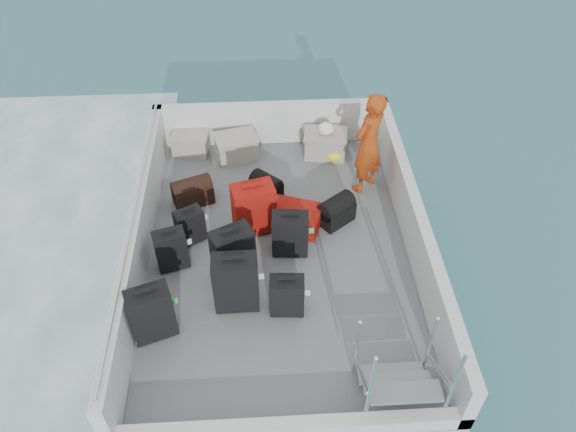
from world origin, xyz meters
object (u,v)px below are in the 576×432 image
suitcase_3 (236,283)px  crate_0 (191,144)px  suitcase_5 (254,209)px  suitcase_4 (233,254)px  passenger (368,144)px  suitcase_0 (152,314)px  suitcase_8 (293,217)px  suitcase_7 (290,234)px  suitcase_2 (190,227)px  crate_1 (237,148)px  crate_2 (325,145)px  crate_3 (322,142)px  suitcase_1 (171,250)px  suitcase_6 (287,296)px

suitcase_3 → crate_0: bearing=103.4°
suitcase_5 → suitcase_4: bearing=-122.4°
passenger → suitcase_4: bearing=-5.3°
suitcase_0 → suitcase_8: bearing=25.5°
suitcase_7 → suitcase_0: bearing=-138.8°
suitcase_2 → crate_1: 1.87m
suitcase_4 → suitcase_5: bearing=45.6°
suitcase_8 → crate_2: (0.60, 1.54, 0.04)m
crate_3 → suitcase_3: bearing=-113.9°
suitcase_1 → suitcase_2: bearing=49.0°
suitcase_7 → crate_0: (-1.42, 2.21, -0.16)m
suitcase_0 → suitcase_3: size_ratio=0.93×
suitcase_6 → passenger: 2.56m
suitcase_0 → suitcase_1: 1.01m
crate_0 → crate_3: crate_3 is taller
suitcase_0 → passenger: (2.73, 2.41, 0.41)m
suitcase_4 → suitcase_7: suitcase_4 is taller
suitcase_1 → crate_3: suitcase_1 is taller
suitcase_2 → crate_2: bearing=14.0°
suitcase_4 → suitcase_7: (0.71, 0.33, -0.04)m
crate_1 → suitcase_3: bearing=-89.3°
suitcase_1 → suitcase_8: size_ratio=0.79×
suitcase_7 → suitcase_1: bearing=-168.8°
suitcase_3 → suitcase_6: bearing=-13.2°
suitcase_1 → passenger: size_ratio=0.38×
suitcase_8 → suitcase_2: bearing=118.7°
crate_0 → crate_2: (2.08, -0.18, 0.02)m
crate_1 → suitcase_0: bearing=-105.4°
suitcase_1 → suitcase_2: size_ratio=1.12×
suitcase_2 → suitcase_6: 1.70m
suitcase_0 → suitcase_4: (0.88, 0.84, -0.00)m
suitcase_0 → suitcase_8: size_ratio=0.98×
suitcase_8 → crate_0: crate_0 is taller
suitcase_7 → crate_2: suitcase_7 is taller
suitcase_2 → crate_0: bearing=65.8°
suitcase_1 → passenger: (2.63, 1.41, 0.48)m
suitcase_8 → suitcase_1: bearing=132.5°
suitcase_3 → suitcase_1: bearing=140.8°
crate_1 → crate_2: size_ratio=0.97×
crate_1 → passenger: passenger is taller
suitcase_2 → suitcase_1: bearing=-142.4°
suitcase_5 → crate_0: (-0.96, 1.77, -0.21)m
suitcase_0 → suitcase_4: size_ratio=1.00×
suitcase_7 → crate_2: bearing=76.7°
suitcase_0 → crate_2: suitcase_0 is taller
suitcase_2 → passenger: (2.43, 0.97, 0.51)m
suitcase_1 → suitcase_3: suitcase_3 is taller
suitcase_0 → crate_2: bearing=35.2°
suitcase_0 → suitcase_7: (1.59, 1.17, -0.05)m
suitcase_4 → suitcase_8: bearing=20.9°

